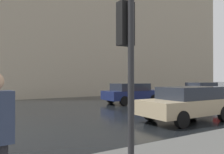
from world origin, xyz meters
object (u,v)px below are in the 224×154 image
at_px(traffic_signal_post, 127,46).
at_px(car_navy, 132,93).
at_px(car_champagne, 188,103).
at_px(car_white, 202,90).

distance_m(traffic_signal_post, car_navy, 11.71).
relative_size(car_navy, car_champagne, 1.00).
bearing_deg(car_champagne, car_white, -56.14).
xyz_separation_m(traffic_signal_post, car_white, (9.26, -14.73, -1.63)).
relative_size(traffic_signal_post, car_navy, 0.75).
distance_m(car_navy, car_champagne, 6.78).
relative_size(traffic_signal_post, car_white, 0.75).
bearing_deg(car_white, car_champagne, 123.86).
xyz_separation_m(car_navy, car_champagne, (-6.50, 1.93, 0.00)).
relative_size(car_white, car_navy, 1.00).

